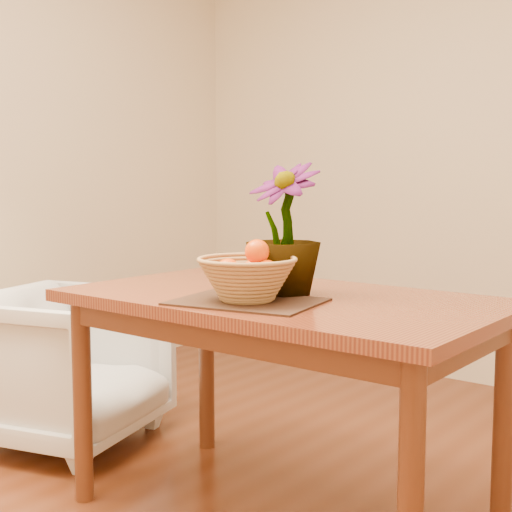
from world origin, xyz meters
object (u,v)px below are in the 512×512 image
Objects in this scene: table at (281,322)px; armchair at (66,358)px; wicker_basket at (247,281)px; potted_plant at (283,229)px.

table reaches higher than armchair.
wicker_basket is at bearing -87.79° from table.
potted_plant is 1.30m from armchair.
potted_plant is (0.00, 0.18, 0.15)m from wicker_basket.
armchair is at bearing 179.94° from table.
wicker_basket reaches higher than table.
table is 1.18m from armchair.
table is at bearing 172.12° from potted_plant.
table is at bearing -106.66° from armchair.
table is 1.93× the size of armchair.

